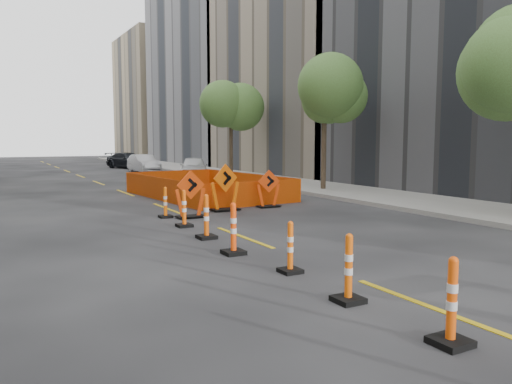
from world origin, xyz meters
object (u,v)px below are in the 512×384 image
parked_car_far (128,160)px  channelizer_5 (206,216)px  channelizer_4 (233,228)px  channelizer_7 (165,202)px  chevron_sign_center (225,187)px  chevron_sign_right (268,189)px  channelizer_3 (290,247)px  channelizer_6 (184,208)px  channelizer_1 (452,301)px  parked_car_near (194,167)px  parked_car_mid (144,164)px  chevron_sign_left (190,194)px  channelizer_2 (349,268)px

parked_car_far → channelizer_5: bearing=-123.6°
channelizer_4 → channelizer_7: channelizer_4 is taller
chevron_sign_center → chevron_sign_right: chevron_sign_center is taller
channelizer_3 → channelizer_5: channelizer_5 is taller
channelizer_7 → parked_car_far: bearing=77.8°
channelizer_7 → channelizer_6: bearing=-92.1°
channelizer_3 → channelizer_6: (0.00, 5.58, 0.04)m
channelizer_1 → parked_car_far: bearing=81.1°
channelizer_5 → parked_car_near: parked_car_near is taller
chevron_sign_center → parked_car_mid: chevron_sign_center is taller
channelizer_7 → chevron_sign_right: (4.09, 0.52, 0.19)m
channelizer_5 → parked_car_mid: bearing=77.3°
channelizer_5 → chevron_sign_right: 6.01m
chevron_sign_left → parked_car_far: (5.20, 27.79, -0.08)m
channelizer_6 → chevron_sign_center: bearing=44.4°
channelizer_6 → channelizer_7: 1.86m
channelizer_3 → parked_car_far: 35.33m
channelizer_3 → channelizer_5: (-0.11, 3.72, 0.07)m
channelizer_4 → parked_car_far: bearing=79.3°
channelizer_5 → channelizer_3: bearing=-88.4°
channelizer_4 → chevron_sign_center: 6.60m
channelizer_7 → chevron_sign_left: (0.69, -0.40, 0.26)m
channelizer_5 → chevron_sign_center: (2.49, 4.19, 0.26)m
channelizer_1 → parked_car_near: bearing=75.0°
channelizer_2 → parked_car_near: bearing=73.8°
channelizer_1 → channelizer_2: 1.86m
chevron_sign_left → channelizer_1: bearing=-91.6°
channelizer_2 → channelizer_6: channelizer_2 is taller
channelizer_2 → chevron_sign_center: (2.52, 9.76, 0.28)m
parked_car_far → channelizer_2: bearing=-122.0°
channelizer_2 → parked_car_mid: parked_car_mid is taller
channelizer_1 → chevron_sign_right: 12.42m
parked_car_mid → channelizer_2: bearing=-101.9°
channelizer_2 → channelizer_7: bearing=88.7°
channelizer_1 → parked_car_far: (6.05, 38.54, 0.12)m
chevron_sign_center → parked_car_far: size_ratio=0.36×
chevron_sign_left → channelizer_5: bearing=-101.8°
channelizer_6 → parked_car_near: size_ratio=0.26×
chevron_sign_left → chevron_sign_right: size_ratio=1.09×
channelizer_1 → channelizer_3: channelizer_1 is taller
channelizer_3 → chevron_sign_center: size_ratio=0.60×
channelizer_7 → parked_car_far: size_ratio=0.21×
channelizer_4 → chevron_sign_center: (2.65, 6.04, 0.25)m
chevron_sign_center → parked_car_far: (3.59, 26.92, -0.15)m
channelizer_1 → chevron_sign_left: (0.85, 10.75, 0.20)m
channelizer_1 → channelizer_6: (0.09, 9.29, -0.02)m
channelizer_4 → channelizer_7: (0.34, 5.58, -0.07)m
channelizer_5 → chevron_sign_left: size_ratio=0.75×
channelizer_5 → channelizer_7: size_ratio=1.14×
channelizer_1 → parked_car_near: (6.84, 25.54, 0.15)m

